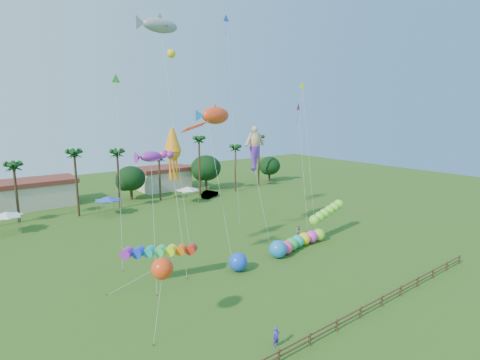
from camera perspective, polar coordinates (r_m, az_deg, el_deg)
ground at (r=36.87m, az=9.88°, el=-16.22°), size 160.00×160.00×0.00m
tree_line at (r=72.81m, az=-14.17°, el=0.53°), size 69.46×8.91×11.00m
buildings_row at (r=76.56m, az=-20.46°, el=-1.07°), size 35.00×7.00×4.00m
tent_row at (r=62.78m, az=-19.34°, el=-2.73°), size 31.00×4.00×0.60m
fence at (r=33.33m, az=17.91°, el=-18.48°), size 36.12×0.12×1.00m
car_b at (r=72.52m, az=-4.62°, el=-2.10°), size 4.45×3.25×1.40m
spectator_a at (r=28.70m, az=5.51°, el=-22.74°), size 0.58×0.39×1.56m
spectator_b at (r=50.38m, az=8.94°, el=-7.71°), size 1.03×0.95×1.69m
caterpillar_inflatable at (r=46.18m, az=8.54°, el=-9.40°), size 9.99×2.96×2.03m
blue_ball at (r=39.85m, az=-0.32°, el=-12.38°), size 1.98×1.98×1.98m
rainbow_tube at (r=37.26m, az=-9.84°, el=-10.93°), size 9.64×4.67×3.46m
green_worm at (r=48.93m, az=11.26°, el=-6.01°), size 10.13×4.01×3.53m
orange_ball_kite at (r=28.53m, az=-11.77°, el=-13.10°), size 2.23×1.78×5.98m
merman_kite at (r=50.38m, az=2.24°, el=4.23°), size 2.99×6.13×13.96m
fish_kite at (r=43.80m, az=-3.76°, el=9.78°), size 5.57×7.23×17.06m
shark_kite at (r=49.53m, az=-12.04°, el=22.01°), size 6.09×8.09×27.62m
squid_kite at (r=40.24m, az=-10.20°, el=4.21°), size 2.45×5.90×14.85m
lobster_kite at (r=35.76m, az=-13.42°, el=3.51°), size 4.03×4.55×13.01m
delta_kite_red at (r=54.36m, az=8.92°, el=10.62°), size 2.19×4.23×17.57m
delta_kite_yellow at (r=55.06m, az=9.53°, el=13.53°), size 1.87×4.67×20.49m
delta_kite_green at (r=42.84m, az=-18.35°, el=13.84°), size 2.50×4.16×20.32m
delta_kite_blue at (r=56.78m, az=-2.07°, el=22.73°), size 1.30×3.90×29.77m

